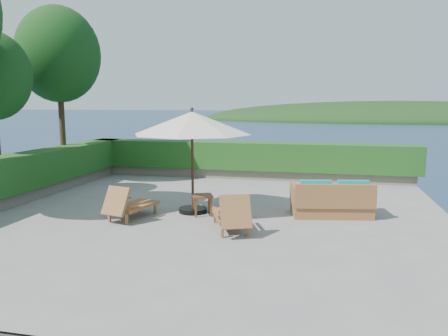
% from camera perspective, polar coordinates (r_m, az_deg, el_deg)
% --- Properties ---
extents(ground, '(12.00, 12.00, 0.00)m').
position_cam_1_polar(ground, '(11.07, -2.45, -6.18)').
color(ground, gray).
rests_on(ground, ground).
extents(foundation, '(12.00, 12.00, 3.00)m').
position_cam_1_polar(foundation, '(11.56, -2.40, -13.64)').
color(foundation, '#50483F').
rests_on(foundation, ocean).
extents(ocean, '(600.00, 600.00, 0.00)m').
position_cam_1_polar(ocean, '(12.19, -2.35, -19.96)').
color(ocean, '#152A42').
rests_on(ocean, ground).
extents(offshore_island, '(126.00, 57.60, 12.60)m').
position_cam_1_polar(offshore_island, '(152.06, 21.34, 5.81)').
color(offshore_island, black).
rests_on(offshore_island, ocean).
extents(planter_wall_far, '(12.00, 0.60, 0.36)m').
position_cam_1_polar(planter_wall_far, '(16.39, 2.71, -0.70)').
color(planter_wall_far, slate).
rests_on(planter_wall_far, ground).
extents(planter_wall_left, '(0.60, 12.00, 0.36)m').
position_cam_1_polar(planter_wall_left, '(13.59, -25.92, -3.50)').
color(planter_wall_left, slate).
rests_on(planter_wall_left, ground).
extents(hedge_far, '(12.40, 0.90, 1.00)m').
position_cam_1_polar(hedge_far, '(16.29, 2.73, 1.63)').
color(hedge_far, '#224A15').
rests_on(hedge_far, planter_wall_far).
extents(hedge_left, '(0.90, 12.40, 1.00)m').
position_cam_1_polar(hedge_left, '(13.48, -26.11, -0.71)').
color(hedge_left, '#224A15').
rests_on(hedge_left, planter_wall_left).
extents(tree_far, '(2.80, 2.80, 6.03)m').
position_cam_1_polar(tree_far, '(16.23, -20.83, 13.64)').
color(tree_far, '#432E19').
rests_on(tree_far, ground).
extents(patio_umbrella, '(3.24, 3.24, 2.70)m').
position_cam_1_polar(patio_umbrella, '(11.05, -4.20, 5.74)').
color(patio_umbrella, black).
rests_on(patio_umbrella, ground).
extents(lounge_left, '(0.96, 1.61, 0.87)m').
position_cam_1_polar(lounge_left, '(10.88, -12.29, -4.67)').
color(lounge_left, olive).
rests_on(lounge_left, ground).
extents(lounge_right, '(1.18, 1.69, 0.90)m').
position_cam_1_polar(lounge_right, '(9.65, 0.99, -6.09)').
color(lounge_right, olive).
rests_on(lounge_right, ground).
extents(side_table, '(0.65, 0.65, 0.52)m').
position_cam_1_polar(side_table, '(10.99, -2.83, -3.99)').
color(side_table, brown).
rests_on(side_table, ground).
extents(wicker_loveseat, '(2.11, 1.35, 0.96)m').
position_cam_1_polar(wicker_loveseat, '(11.24, 13.88, -4.26)').
color(wicker_loveseat, olive).
rests_on(wicker_loveseat, ground).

